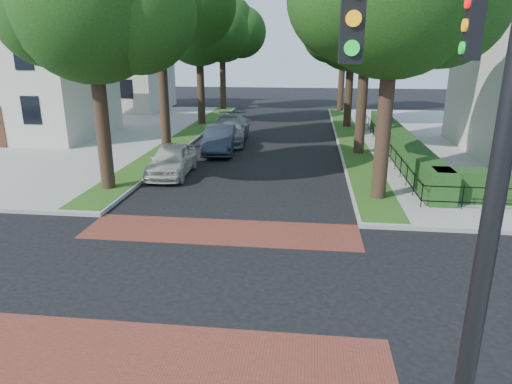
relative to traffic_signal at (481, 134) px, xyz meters
The scene contains 19 objects.
ground 8.09m from the traffic_signal, 137.91° to the left, with size 120.00×120.00×0.00m, color black.
crosswalk_far 10.20m from the traffic_signal, 122.69° to the left, with size 9.00×2.20×0.01m, color maroon.
crosswalk_near 6.89m from the traffic_signal, 166.05° to the left, with size 9.00×2.20×0.01m, color maroon.
grass_strip_ne 23.95m from the traffic_signal, 88.75° to the left, with size 1.60×29.80×0.02m, color #254C15.
grass_strip_nw 26.06m from the traffic_signal, 113.63° to the left, with size 1.60×29.80×0.02m, color #254C15.
tree_right_mid 19.95m from the traffic_signal, 87.89° to the left, with size 8.25×7.09×11.22m.
tree_right_far 28.73m from the traffic_signal, 88.57° to the left, with size 7.25×6.23×9.74m.
tree_right_back 37.74m from the traffic_signal, 88.91° to the left, with size 7.50×6.45×10.20m.
tree_left_near 15.74m from the traffic_signal, 131.45° to the left, with size 7.50×6.45×10.20m.
tree_left_far 30.52m from the traffic_signal, 109.77° to the left, with size 7.00×6.02×9.86m.
tree_left_back 39.12m from the traffic_signal, 105.27° to the left, with size 7.75×6.66×10.44m.
hedge_main_road 20.01m from the traffic_signal, 81.75° to the left, with size 1.00×18.00×1.20m, color #173C14.
fence_main_road 19.95m from the traffic_signal, 84.08° to the left, with size 0.06×18.00×0.90m, color black, non-canonical shape.
house_left_near 30.29m from the traffic_signal, 132.28° to the left, with size 10.00×9.00×10.14m.
house_left_far 41.72m from the traffic_signal, 119.24° to the left, with size 10.00×9.00×10.14m.
traffic_signal is the anchor object (origin of this frame).
parked_car_front 17.01m from the traffic_signal, 120.87° to the left, with size 1.74×4.33×1.47m, color beige.
parked_car_middle 20.91m from the traffic_signal, 110.49° to the left, with size 1.61×4.62×1.52m, color #212631.
parked_car_rear 23.68m from the traffic_signal, 107.92° to the left, with size 2.29×5.64×1.64m, color slate.
Camera 1 is at (2.74, -10.36, 5.73)m, focal length 32.00 mm.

